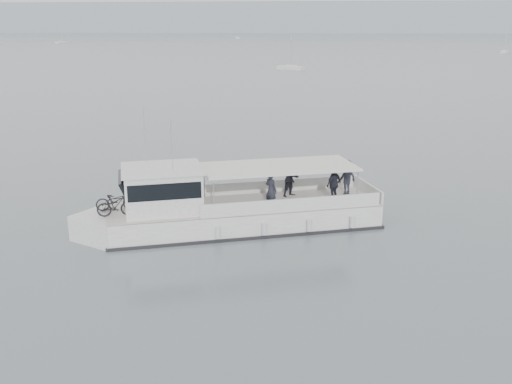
# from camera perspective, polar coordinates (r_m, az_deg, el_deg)

# --- Properties ---
(ground) EXTENTS (1400.00, 1400.00, 0.00)m
(ground) POSITION_cam_1_polar(r_m,az_deg,el_deg) (23.06, 2.26, -4.98)
(ground) COLOR slate
(ground) RESTS_ON ground
(headland) EXTENTS (1400.00, 90.00, 28.00)m
(headland) POSITION_cam_1_polar(r_m,az_deg,el_deg) (581.43, 6.71, 16.91)
(headland) COLOR #939EA8
(headland) RESTS_ON ground
(tour_boat) EXTENTS (12.79, 6.85, 5.45)m
(tour_boat) POSITION_cam_1_polar(r_m,az_deg,el_deg) (24.16, -3.81, -1.74)
(tour_boat) COLOR white
(tour_boat) RESTS_ON ground
(moored_fleet) EXTENTS (446.26, 304.15, 10.99)m
(moored_fleet) POSITION_cam_1_polar(r_m,az_deg,el_deg) (217.94, -3.84, 14.31)
(moored_fleet) COLOR white
(moored_fleet) RESTS_ON ground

